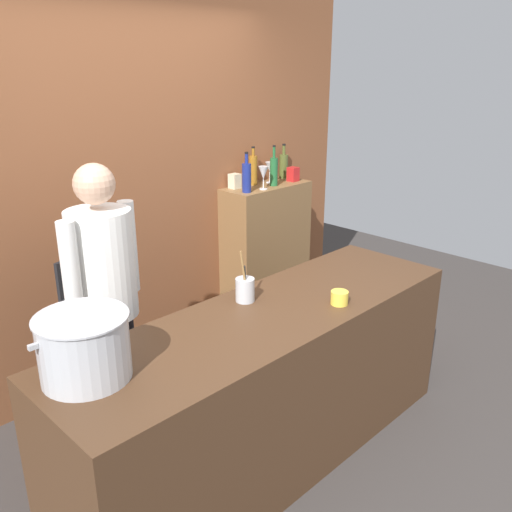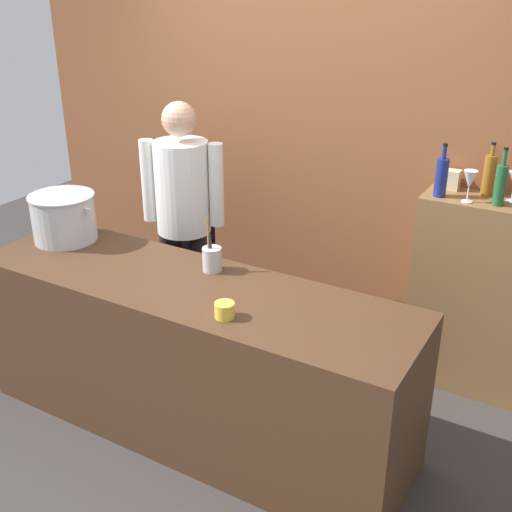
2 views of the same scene
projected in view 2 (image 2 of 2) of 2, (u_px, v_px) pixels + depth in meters
ground_plane at (196, 425)px, 3.62m from camera, size 8.00×8.00×0.00m
brick_back_panel at (312, 116)px, 4.11m from camera, size 4.40×0.10×3.00m
prep_counter at (193, 358)px, 3.44m from camera, size 2.42×0.70×0.90m
bar_cabinet at (478, 298)px, 3.75m from camera, size 0.76×0.32×1.20m
chef at (184, 212)px, 4.02m from camera, size 0.51×0.40×1.66m
stockpot_large at (64, 217)px, 3.73m from camera, size 0.44×0.38×0.28m
utensil_crock at (212, 259)px, 3.37m from camera, size 0.10×0.10×0.29m
butter_jar at (225, 310)px, 2.92m from camera, size 0.09×0.09×0.07m
wine_bottle_green at (500, 184)px, 3.40m from camera, size 0.06×0.06×0.32m
wine_bottle_amber at (489, 174)px, 3.55m from camera, size 0.07×0.07×0.30m
wine_bottle_cobalt at (441, 176)px, 3.54m from camera, size 0.07×0.07×0.30m
wine_glass_tall at (470, 180)px, 3.44m from camera, size 0.08×0.08×0.18m
spice_tin_cream at (453, 180)px, 3.67m from camera, size 0.08×0.08×0.11m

